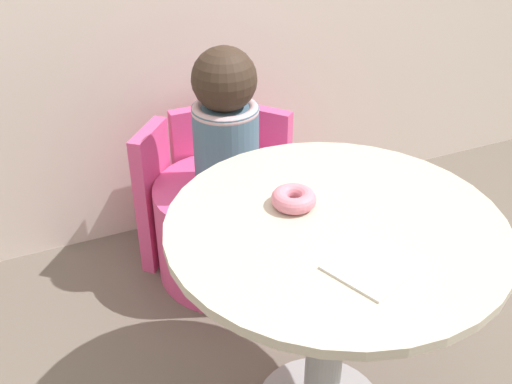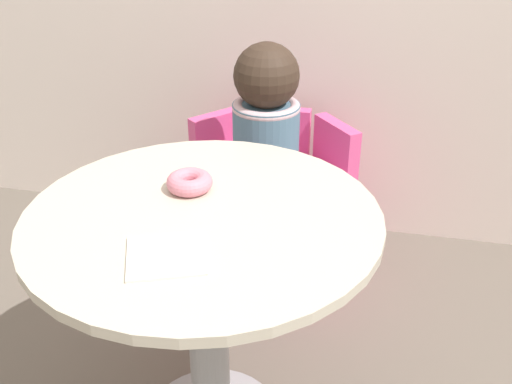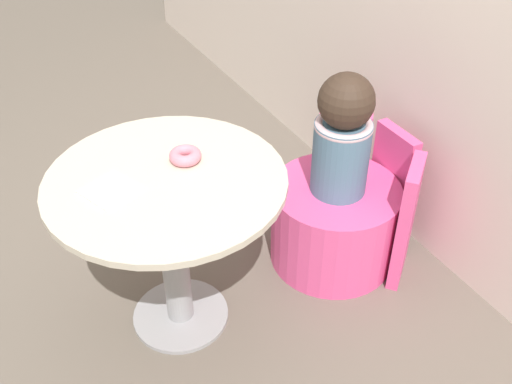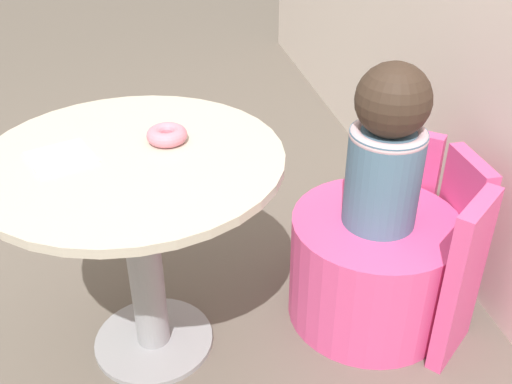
% 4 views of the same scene
% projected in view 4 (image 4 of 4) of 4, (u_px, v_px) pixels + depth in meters
% --- Properties ---
extents(ground_plane, '(12.00, 12.00, 0.00)m').
position_uv_depth(ground_plane, '(165.00, 364.00, 1.86)').
color(ground_plane, '#665B51').
extents(round_table, '(0.81, 0.81, 0.68)m').
position_uv_depth(round_table, '(138.00, 208.00, 1.66)').
color(round_table, '#99999E').
rests_on(round_table, ground_plane).
extents(tub_chair, '(0.54, 0.54, 0.37)m').
position_uv_depth(tub_chair, '(371.00, 267.00, 1.97)').
color(tub_chair, '#E54C8C').
rests_on(tub_chair, ground_plane).
extents(booth_backrest, '(0.63, 0.23, 0.56)m').
position_uv_depth(booth_backrest, '(439.00, 236.00, 1.96)').
color(booth_backrest, '#E54C8C').
rests_on(booth_backrest, ground_plane).
extents(child_figure, '(0.23, 0.23, 0.51)m').
position_uv_depth(child_figure, '(387.00, 148.00, 1.73)').
color(child_figure, slate).
rests_on(child_figure, tub_chair).
extents(donut, '(0.11, 0.11, 0.04)m').
position_uv_depth(donut, '(167.00, 135.00, 1.63)').
color(donut, pink).
rests_on(donut, round_table).
extents(paper_napkin, '(0.20, 0.20, 0.01)m').
position_uv_depth(paper_napkin, '(61.00, 158.00, 1.56)').
color(paper_napkin, silver).
rests_on(paper_napkin, round_table).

